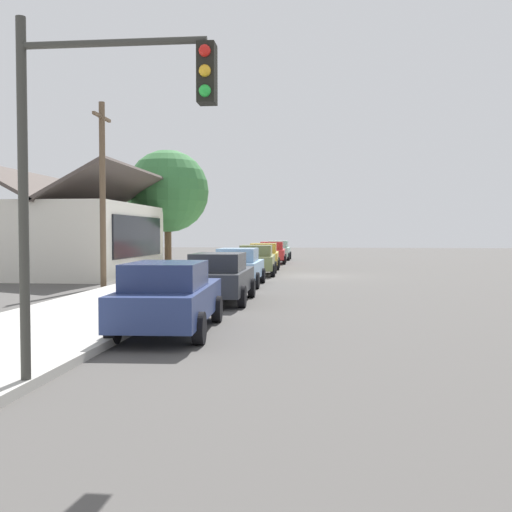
% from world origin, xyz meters
% --- Properties ---
extents(ground_plane, '(120.00, 120.00, 0.00)m').
position_xyz_m(ground_plane, '(0.00, 0.00, 0.00)').
color(ground_plane, '#4C4947').
extents(sidewalk_curb, '(60.00, 4.20, 0.16)m').
position_xyz_m(sidewalk_curb, '(0.00, 5.60, 0.08)').
color(sidewalk_curb, '#B2AFA8').
rests_on(sidewalk_curb, ground).
extents(car_navy, '(4.91, 2.14, 1.59)m').
position_xyz_m(car_navy, '(-17.83, 2.79, 0.82)').
color(car_navy, navy).
rests_on(car_navy, ground).
extents(car_charcoal, '(4.63, 1.98, 1.59)m').
position_xyz_m(car_charcoal, '(-11.96, 2.63, 0.81)').
color(car_charcoal, '#2D3035').
rests_on(car_charcoal, ground).
extents(car_skyblue, '(4.54, 1.97, 1.59)m').
position_xyz_m(car_skyblue, '(-5.97, 2.81, 0.81)').
color(car_skyblue, '#8CB7E0').
rests_on(car_skyblue, ground).
extents(car_olive, '(4.42, 2.15, 1.59)m').
position_xyz_m(car_olive, '(0.44, 2.72, 0.81)').
color(car_olive, olive).
rests_on(car_olive, ground).
extents(car_mustard, '(4.69, 2.16, 1.59)m').
position_xyz_m(car_mustard, '(6.08, 2.86, 0.81)').
color(car_mustard, gold).
rests_on(car_mustard, ground).
extents(car_cherry, '(4.37, 2.13, 1.59)m').
position_xyz_m(car_cherry, '(12.37, 2.82, 0.81)').
color(car_cherry, red).
rests_on(car_cherry, ground).
extents(car_seafoam, '(4.41, 1.97, 1.59)m').
position_xyz_m(car_seafoam, '(18.34, 2.74, 0.81)').
color(car_seafoam, '#9ED1BC').
rests_on(car_seafoam, ground).
extents(storefront_building, '(10.53, 6.80, 5.57)m').
position_xyz_m(storefront_building, '(-0.83, 11.98, 2.00)').
color(storefront_building, silver).
rests_on(storefront_building, ground).
extents(shade_tree, '(5.20, 5.20, 7.47)m').
position_xyz_m(shade_tree, '(6.20, 8.99, 4.86)').
color(shade_tree, brown).
rests_on(shade_tree, ground).
extents(traffic_light_main, '(0.37, 2.79, 5.20)m').
position_xyz_m(traffic_light_main, '(-22.81, 2.54, 3.49)').
color(traffic_light_main, '#383833').
rests_on(traffic_light_main, ground).
extents(utility_pole_wooden, '(1.80, 0.24, 7.50)m').
position_xyz_m(utility_pole_wooden, '(-7.38, 8.20, 3.93)').
color(utility_pole_wooden, brown).
rests_on(utility_pole_wooden, ground).
extents(fire_hydrant_red, '(0.22, 0.22, 0.71)m').
position_xyz_m(fire_hydrant_red, '(13.32, 4.20, 0.50)').
color(fire_hydrant_red, red).
rests_on(fire_hydrant_red, sidewalk_curb).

